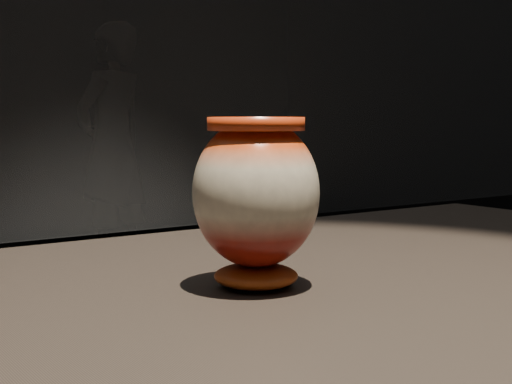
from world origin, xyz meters
TOP-DOWN VIEW (x-y plane):
  - main_vase at (0.13, -0.03)m, footprint 0.17×0.17m
  - visitor at (1.80, 4.26)m, footprint 0.79×0.67m

SIDE VIEW (x-z plane):
  - visitor at x=1.80m, z-range 0.00..1.82m
  - main_vase at x=0.13m, z-range 0.91..1.11m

